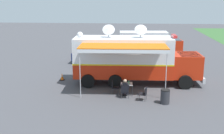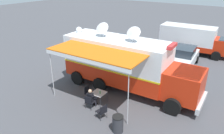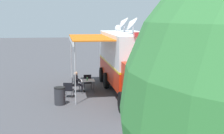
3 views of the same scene
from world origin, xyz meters
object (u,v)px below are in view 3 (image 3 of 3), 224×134
(folding_table, at_px, (88,81))
(folding_chair_at_table, at_px, (74,84))
(trash_bin, at_px, (60,96))
(traffic_cone, at_px, (121,71))
(seated_responder, at_px, (77,81))
(folding_chair_spare_by_truck, at_px, (68,89))
(car_far_corner, at_px, (204,65))
(water_bottle, at_px, (87,79))
(command_truck, at_px, (130,60))
(folding_chair_beside_table, at_px, (88,81))

(folding_table, bearing_deg, folding_chair_at_table, -5.42)
(trash_bin, bearing_deg, traffic_cone, -120.34)
(seated_responder, distance_m, traffic_cone, 6.18)
(seated_responder, height_order, trash_bin, seated_responder)
(folding_chair_at_table, distance_m, seated_responder, 0.23)
(folding_chair_spare_by_truck, relative_size, seated_responder, 0.70)
(folding_chair_at_table, height_order, car_far_corner, car_far_corner)
(folding_table, distance_m, folding_chair_at_table, 0.82)
(folding_table, height_order, trash_bin, trash_bin)
(water_bottle, relative_size, trash_bin, 0.25)
(command_truck, bearing_deg, car_far_corner, -148.61)
(folding_chair_beside_table, height_order, folding_chair_spare_by_truck, same)
(trash_bin, bearing_deg, folding_chair_spare_by_truck, -107.96)
(water_bottle, bearing_deg, seated_responder, -21.48)
(folding_chair_at_table, relative_size, folding_chair_beside_table, 1.00)
(command_truck, relative_size, folding_chair_spare_by_truck, 11.00)
(folding_chair_beside_table, distance_m, traffic_cone, 5.18)
(folding_chair_at_table, relative_size, folding_chair_spare_by_truck, 1.00)
(folding_chair_spare_by_truck, distance_m, seated_responder, 1.33)
(folding_chair_at_table, height_order, traffic_cone, folding_chair_at_table)
(command_truck, distance_m, folding_table, 2.82)
(command_truck, height_order, folding_chair_spare_by_truck, command_truck)
(folding_table, distance_m, folding_chair_spare_by_truck, 1.61)
(folding_chair_at_table, distance_m, folding_chair_beside_table, 1.14)
(command_truck, height_order, folding_table, command_truck)
(water_bottle, relative_size, car_far_corner, 0.05)
(folding_chair_spare_by_truck, relative_size, car_far_corner, 0.20)
(water_bottle, relative_size, folding_chair_at_table, 0.26)
(water_bottle, distance_m, trash_bin, 2.75)
(folding_table, xyz_separation_m, folding_chair_spare_by_truck, (1.14, 1.13, -0.16))
(folding_chair_beside_table, relative_size, folding_chair_spare_by_truck, 1.00)
(folding_chair_spare_by_truck, bearing_deg, car_far_corner, -155.21)
(trash_bin, relative_size, traffic_cone, 1.57)
(command_truck, relative_size, car_far_corner, 2.21)
(seated_responder, bearing_deg, command_truck, 171.18)
(folding_chair_at_table, distance_m, folding_chair_spare_by_truck, 1.25)
(water_bottle, distance_m, car_far_corner, 9.63)
(water_bottle, distance_m, folding_chair_spare_by_truck, 1.51)
(command_truck, bearing_deg, folding_chair_beside_table, -27.00)
(folding_table, bearing_deg, folding_chair_spare_by_truck, 44.61)
(seated_responder, distance_m, car_far_corner, 10.08)
(seated_responder, height_order, traffic_cone, seated_responder)
(folding_chair_at_table, bearing_deg, trash_bin, 73.02)
(water_bottle, bearing_deg, traffic_cone, -118.75)
(seated_responder, distance_m, trash_bin, 2.67)
(folding_chair_at_table, relative_size, car_far_corner, 0.20)
(folding_chair_beside_table, bearing_deg, water_bottle, 85.65)
(command_truck, xyz_separation_m, seated_responder, (3.10, -0.48, -1.30))
(folding_chair_spare_by_truck, height_order, traffic_cone, folding_chair_spare_by_truck)
(folding_table, distance_m, traffic_cone, 5.93)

